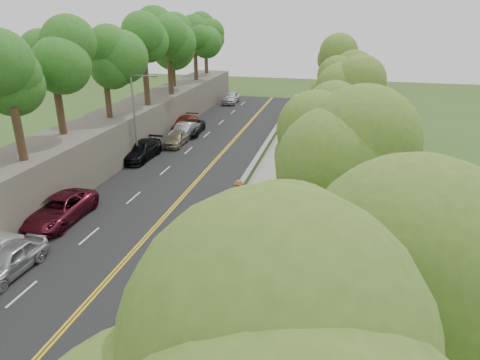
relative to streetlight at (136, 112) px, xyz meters
The scene contains 25 objects.
ground 18.08m from the streetlight, 53.23° to the right, with size 140.00×140.00×0.00m, color #33511E.
road 6.93m from the streetlight, 11.17° to the left, with size 11.20×66.00×0.04m, color black.
sidewalk 13.84m from the streetlight, ahead, with size 4.20×66.00×0.05m, color gray.
jersey_barrier 11.60m from the streetlight, ahead, with size 0.42×66.00×0.60m, color #7AC730.
rock_embankment 4.15m from the streetlight, 161.78° to the left, with size 5.00×66.00×4.00m, color #595147.
chainlink_fence 15.58m from the streetlight, ahead, with size 0.04×66.00×2.00m, color slate.
trees_embankment 6.46m from the streetlight, 158.49° to the left, with size 6.40×66.00×13.00m, color #337622, non-canonical shape.
trees_fenceside 17.65m from the streetlight, ahead, with size 7.00×66.00×14.00m, color olive, non-canonical shape.
streetlight is the anchor object (origin of this frame).
signpost 20.72m from the streetlight, 55.92° to the right, with size 0.62×0.09×3.10m.
construction_barrel 15.57m from the streetlight, 13.52° to the left, with size 0.59×0.59×0.97m, color #DE5523.
concrete_block 19.91m from the streetlight, 45.40° to the right, with size 1.14×0.85×0.76m, color gray.
car_0 19.01m from the streetlight, 85.50° to the right, with size 1.87×4.64×1.58m, color #B2B1B7.
car_2 13.13m from the streetlight, 88.66° to the right, with size 2.77×6.00×1.67m, color maroon.
car_3 3.81m from the streetlight, 105.27° to the left, with size 2.31×5.69×1.65m, color black.
car_4 6.81m from the streetlight, 74.88° to the left, with size 1.75×4.34×1.48m, color tan.
car_5 8.95m from the streetlight, 80.27° to the left, with size 1.74×5.00×1.65m, color #B7B8C0.
car_6 10.70m from the streetlight, 82.14° to the left, with size 2.49×5.39×1.50m, color black.
car_7 11.83m from the streetlight, 89.02° to the left, with size 2.22×5.45×1.58m, color maroon.
car_8 28.18m from the streetlight, 87.00° to the left, with size 1.98×4.92×1.68m, color silver.
painter_0 14.81m from the streetlight, 33.87° to the right, with size 0.90×0.58×1.83m, color gold.
painter_1 16.62m from the streetlight, 46.22° to the right, with size 0.67×0.44×1.83m, color white.
painter_2 14.81m from the streetlight, 38.63° to the right, with size 0.90×0.70×1.85m, color black.
painter_3 13.95m from the streetlight, 33.66° to the right, with size 1.24×0.71×1.92m, color #955C2B.
person_far 14.22m from the streetlight, 11.77° to the left, with size 1.04×0.43×1.78m, color black.
Camera 1 is at (7.33, -20.51, 13.00)m, focal length 32.00 mm.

